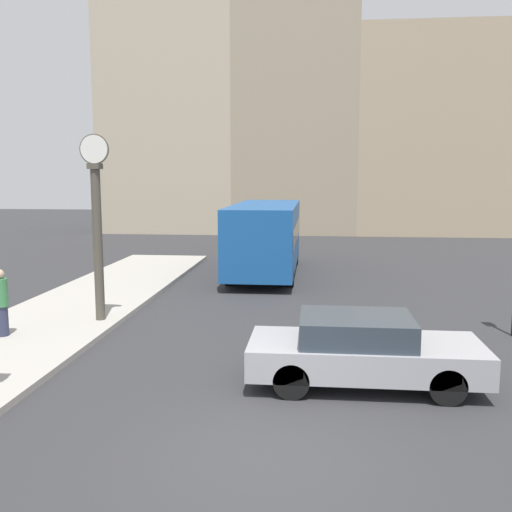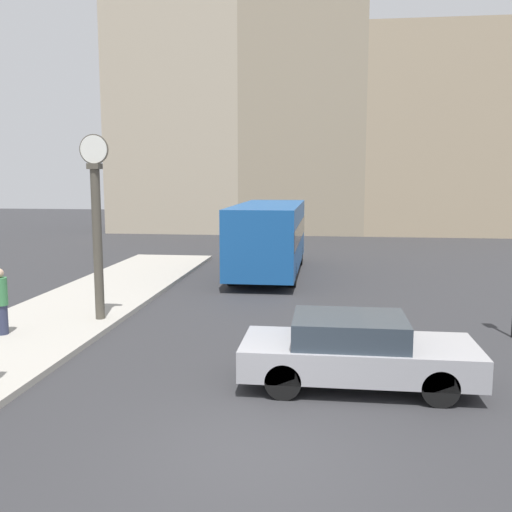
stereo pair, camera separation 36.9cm
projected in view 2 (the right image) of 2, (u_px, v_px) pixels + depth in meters
name	position (u px, v px, depth m)	size (l,w,h in m)	color
ground_plane	(252.00, 453.00, 8.45)	(120.00, 120.00, 0.00)	#2D2D30
sidewalk_corner	(84.00, 304.00, 17.93)	(3.79, 21.69, 0.15)	#A39E93
building_row	(304.00, 114.00, 40.36)	(29.40, 5.00, 19.26)	#B7A88E
sedan_car	(356.00, 351.00, 11.06)	(4.51, 1.90, 1.39)	#9E9EA3
bus_distant	(269.00, 234.00, 23.69)	(2.59, 8.61, 2.92)	#195199
street_clock	(97.00, 226.00, 15.46)	(0.80, 0.33, 5.03)	#4C473D
pedestrian_green_hoodie	(1.00, 302.00, 14.15)	(0.35, 0.35, 1.67)	#2D334C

